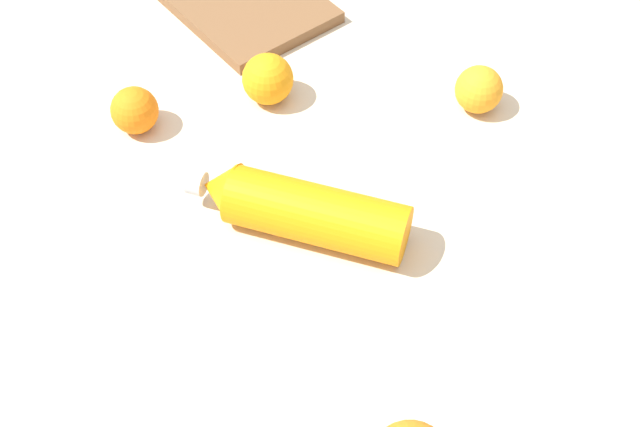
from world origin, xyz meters
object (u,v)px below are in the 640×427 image
Objects in this scene: orange_3 at (268,79)px; orange_4 at (479,89)px; cutting_board at (245,3)px; water_bottle at (302,209)px; orange_1 at (135,110)px.

orange_3 is 1.08× the size of orange_4.
water_bottle is at bearing -26.43° from cutting_board.
orange_1 is 0.90× the size of orange_3.
orange_3 reaches higher than orange_1.
cutting_board is at bearing 168.85° from orange_3.
orange_4 is at bearing 63.13° from orange_3.
orange_1 is 0.44m from orange_4.
water_bottle reaches higher than cutting_board.
cutting_board is (-0.41, 0.08, -0.03)m from water_bottle.
water_bottle is 0.99× the size of cutting_board.
orange_3 reaches higher than cutting_board.
water_bottle is at bearing -10.97° from orange_3.
water_bottle reaches higher than orange_3.
orange_4 reaches higher than orange_1.
orange_4 is (-0.10, 0.29, -0.00)m from water_bottle.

